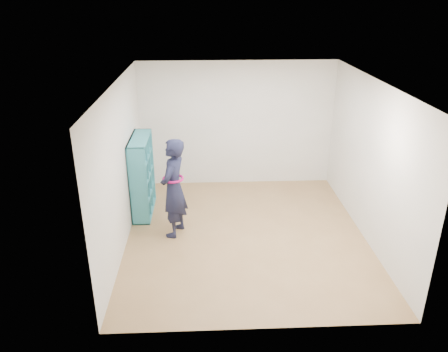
{
  "coord_description": "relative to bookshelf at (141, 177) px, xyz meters",
  "views": [
    {
      "loc": [
        -0.67,
        -6.45,
        3.86
      ],
      "look_at": [
        -0.36,
        0.3,
        0.98
      ],
      "focal_mm": 35.0,
      "sensor_mm": 36.0,
      "label": 1
    }
  ],
  "objects": [
    {
      "name": "person",
      "position": [
        0.66,
        -0.85,
        0.15
      ],
      "size": [
        0.59,
        0.72,
        1.7
      ],
      "rotation": [
        0.0,
        0.0,
        -1.9
      ],
      "color": "black",
      "rests_on": "floor"
    },
    {
      "name": "wall_right",
      "position": [
        3.86,
        -0.97,
        0.59
      ],
      "size": [
        0.02,
        4.5,
        2.6
      ],
      "primitive_type": "cube",
      "color": "beige",
      "rests_on": "floor"
    },
    {
      "name": "ceiling",
      "position": [
        1.86,
        -0.97,
        1.89
      ],
      "size": [
        4.5,
        4.5,
        0.0
      ],
      "primitive_type": "plane",
      "color": "white",
      "rests_on": "wall_back"
    },
    {
      "name": "floor",
      "position": [
        1.86,
        -0.97,
        -0.71
      ],
      "size": [
        4.5,
        4.5,
        0.0
      ],
      "primitive_type": "plane",
      "color": "olive",
      "rests_on": "ground"
    },
    {
      "name": "wall_back",
      "position": [
        1.86,
        1.28,
        0.59
      ],
      "size": [
        4.0,
        0.02,
        2.6
      ],
      "primitive_type": "cube",
      "color": "beige",
      "rests_on": "floor"
    },
    {
      "name": "wall_left",
      "position": [
        -0.14,
        -0.97,
        0.59
      ],
      "size": [
        0.02,
        4.5,
        2.6
      ],
      "primitive_type": "cube",
      "color": "beige",
      "rests_on": "floor"
    },
    {
      "name": "smartphone",
      "position": [
        0.55,
        -0.72,
        0.26
      ],
      "size": [
        0.04,
        0.08,
        0.13
      ],
      "rotation": [
        0.22,
        0.0,
        -0.34
      ],
      "color": "silver",
      "rests_on": "person"
    },
    {
      "name": "bookshelf",
      "position": [
        0.0,
        0.0,
        0.0
      ],
      "size": [
        0.32,
        1.09,
        1.46
      ],
      "color": "teal",
      "rests_on": "floor"
    },
    {
      "name": "wall_front",
      "position": [
        1.86,
        -3.22,
        0.59
      ],
      "size": [
        4.0,
        0.02,
        2.6
      ],
      "primitive_type": "cube",
      "color": "beige",
      "rests_on": "floor"
    }
  ]
}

